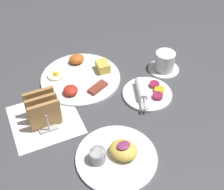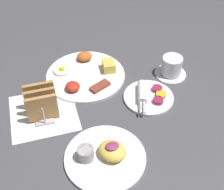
# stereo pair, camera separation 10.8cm
# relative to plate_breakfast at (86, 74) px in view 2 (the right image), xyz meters

# --- Properties ---
(ground_plane) EXTENTS (3.00, 3.00, 0.00)m
(ground_plane) POSITION_rel_plate_breakfast_xyz_m (0.02, -0.18, -0.01)
(ground_plane) COLOR #47474C
(napkin_flat) EXTENTS (0.22, 0.22, 0.00)m
(napkin_flat) POSITION_rel_plate_breakfast_xyz_m (-0.18, -0.15, -0.01)
(napkin_flat) COLOR white
(napkin_flat) RESTS_ON ground_plane
(plate_breakfast) EXTENTS (0.30, 0.30, 0.05)m
(plate_breakfast) POSITION_rel_plate_breakfast_xyz_m (0.00, 0.00, 0.00)
(plate_breakfast) COLOR white
(plate_breakfast) RESTS_ON ground_plane
(plate_condiments) EXTENTS (0.18, 0.18, 0.04)m
(plate_condiments) POSITION_rel_plate_breakfast_xyz_m (0.18, -0.18, 0.00)
(plate_condiments) COLOR white
(plate_condiments) RESTS_ON ground_plane
(plate_foreground) EXTENTS (0.24, 0.24, 0.06)m
(plate_foreground) POSITION_rel_plate_breakfast_xyz_m (-0.03, -0.38, 0.00)
(plate_foreground) COLOR white
(plate_foreground) RESTS_ON ground_plane
(toast_rack) EXTENTS (0.10, 0.12, 0.10)m
(toast_rack) POSITION_rel_plate_breakfast_xyz_m (-0.18, -0.15, 0.04)
(toast_rack) COLOR #B7B7BC
(toast_rack) RESTS_ON ground_plane
(coffee_cup) EXTENTS (0.12, 0.12, 0.08)m
(coffee_cup) POSITION_rel_plate_breakfast_xyz_m (0.32, -0.08, 0.03)
(coffee_cup) COLOR white
(coffee_cup) RESTS_ON ground_plane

